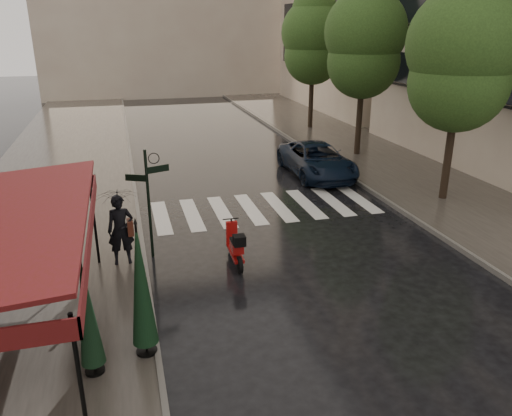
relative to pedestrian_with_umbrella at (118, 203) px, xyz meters
name	(u,v)px	position (x,y,z in m)	size (l,w,h in m)	color
ground	(214,304)	(2.00, -2.56, -1.83)	(120.00, 120.00, 0.00)	black
sidewalk_near	(60,176)	(-2.50, 9.44, -1.77)	(6.00, 60.00, 0.12)	#38332D
sidewalk_far	(370,154)	(12.25, 9.44, -1.77)	(5.50, 60.00, 0.12)	#38332D
curb_near	(132,170)	(0.55, 9.44, -1.76)	(0.12, 60.00, 0.16)	#595651
curb_far	(318,157)	(9.45, 9.44, -1.76)	(0.12, 60.00, 0.16)	#595651
crosswalk	(265,207)	(4.97, 3.44, -1.83)	(7.85, 3.20, 0.01)	silver
signpost	(148,195)	(0.80, 0.44, 0.00)	(1.17, 0.29, 3.10)	black
tree_near	(462,52)	(11.60, 2.44, 3.49)	(3.80, 3.80, 7.99)	black
tree_mid	(365,38)	(11.50, 9.44, 3.76)	(3.80, 3.80, 8.34)	black
tree_far	(313,37)	(11.70, 16.44, 3.62)	(3.80, 3.80, 8.16)	black
pedestrian_with_umbrella	(118,203)	(0.00, 0.00, 0.00)	(1.18, 1.20, 2.59)	black
scooter	(235,247)	(2.96, -0.65, -1.32)	(0.45, 1.69, 1.11)	black
parked_car	(317,160)	(8.28, 6.79, -1.14)	(2.29, 4.96, 1.38)	black
parasol_front	(141,285)	(0.35, -4.18, -0.21)	(0.50, 0.50, 2.80)	black
parasol_back	(87,312)	(-0.62, -4.53, -0.43)	(0.45, 0.45, 2.40)	black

